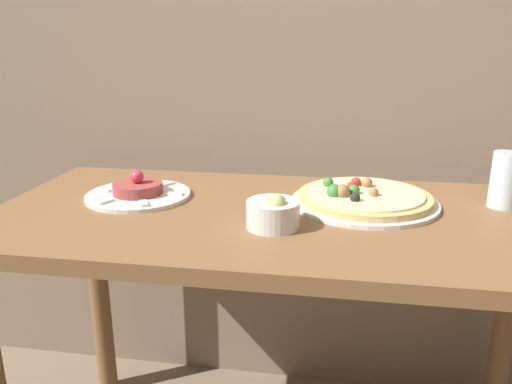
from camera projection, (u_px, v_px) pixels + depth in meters
name	position (u px, v px, depth m)	size (l,w,h in m)	color
dining_table	(281.00, 259.00, 1.16)	(1.32, 0.62, 0.75)	brown
pizza_plate	(363.00, 198.00, 1.17)	(0.34, 0.34, 0.06)	silver
tartare_plate	(138.00, 192.00, 1.23)	(0.26, 0.26, 0.07)	silver
small_bowl	(273.00, 213.00, 1.03)	(0.11, 0.11, 0.07)	silver
drinking_glass	(505.00, 180.00, 1.14)	(0.07, 0.07, 0.13)	silver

